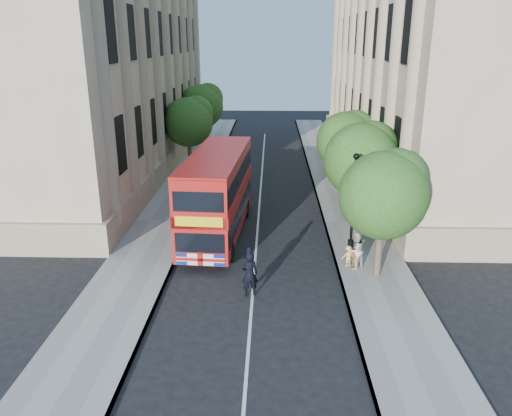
# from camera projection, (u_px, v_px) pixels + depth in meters

# --- Properties ---
(ground) EXTENTS (120.00, 120.00, 0.00)m
(ground) POSITION_uv_depth(u_px,v_px,m) (252.00, 307.00, 20.91)
(ground) COLOR black
(ground) RESTS_ON ground
(pavement_right) EXTENTS (3.50, 80.00, 0.12)m
(pavement_right) POSITION_uv_depth(u_px,v_px,m) (353.00, 223.00, 30.19)
(pavement_right) COLOR gray
(pavement_right) RESTS_ON ground
(pavement_left) EXTENTS (3.50, 80.00, 0.12)m
(pavement_left) POSITION_uv_depth(u_px,v_px,m) (164.00, 221.00, 30.52)
(pavement_left) COLOR gray
(pavement_left) RESTS_ON ground
(building_right) EXTENTS (12.00, 38.00, 18.00)m
(building_right) POSITION_uv_depth(u_px,v_px,m) (433.00, 60.00, 40.31)
(building_right) COLOR tan
(building_right) RESTS_ON ground
(building_left) EXTENTS (12.00, 38.00, 18.00)m
(building_left) POSITION_uv_depth(u_px,v_px,m) (96.00, 60.00, 41.12)
(building_left) COLOR tan
(building_left) RESTS_ON ground
(tree_right_near) EXTENTS (4.00, 4.00, 6.08)m
(tree_right_near) POSITION_uv_depth(u_px,v_px,m) (385.00, 190.00, 22.24)
(tree_right_near) COLOR #473828
(tree_right_near) RESTS_ON ground
(tree_right_mid) EXTENTS (4.20, 4.20, 6.37)m
(tree_right_mid) POSITION_uv_depth(u_px,v_px,m) (362.00, 156.00, 27.86)
(tree_right_mid) COLOR #473828
(tree_right_mid) RESTS_ON ground
(tree_right_far) EXTENTS (4.00, 4.00, 6.15)m
(tree_right_far) POSITION_uv_depth(u_px,v_px,m) (347.00, 138.00, 33.57)
(tree_right_far) COLOR #473828
(tree_right_far) RESTS_ON ground
(tree_left_far) EXTENTS (4.00, 4.00, 6.30)m
(tree_left_far) POSITION_uv_depth(u_px,v_px,m) (189.00, 119.00, 40.50)
(tree_left_far) COLOR #473828
(tree_left_far) RESTS_ON ground
(tree_left_back) EXTENTS (4.20, 4.20, 6.65)m
(tree_left_back) POSITION_uv_depth(u_px,v_px,m) (202.00, 104.00, 47.98)
(tree_left_back) COLOR #473828
(tree_left_back) RESTS_ON ground
(lamp_post) EXTENTS (0.32, 0.32, 5.16)m
(lamp_post) POSITION_uv_depth(u_px,v_px,m) (353.00, 206.00, 25.63)
(lamp_post) COLOR black
(lamp_post) RESTS_ON pavement_right
(double_decker_bus) EXTENTS (3.33, 10.28, 4.68)m
(double_decker_bus) POSITION_uv_depth(u_px,v_px,m) (217.00, 192.00, 27.67)
(double_decker_bus) COLOR #A20E0B
(double_decker_bus) RESTS_ON ground
(box_van) EXTENTS (2.71, 5.57, 3.08)m
(box_van) POSITION_uv_depth(u_px,v_px,m) (221.00, 172.00, 35.96)
(box_van) COLOR black
(box_van) RESTS_ON ground
(police_constable) EXTENTS (0.84, 0.66, 2.04)m
(police_constable) POSITION_uv_depth(u_px,v_px,m) (249.00, 274.00, 21.53)
(police_constable) COLOR black
(police_constable) RESTS_ON ground
(woman_pedestrian) EXTENTS (1.15, 1.13, 1.87)m
(woman_pedestrian) POSITION_uv_depth(u_px,v_px,m) (356.00, 250.00, 23.89)
(woman_pedestrian) COLOR beige
(woman_pedestrian) RESTS_ON pavement_right
(child_a) EXTENTS (0.61, 0.47, 0.96)m
(child_a) POSITION_uv_depth(u_px,v_px,m) (355.00, 257.00, 24.28)
(child_a) COLOR orange
(child_a) RESTS_ON pavement_right
(child_b) EXTENTS (0.73, 0.48, 1.05)m
(child_b) POSITION_uv_depth(u_px,v_px,m) (348.00, 256.00, 24.25)
(child_b) COLOR #F3CB52
(child_b) RESTS_ON pavement_right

